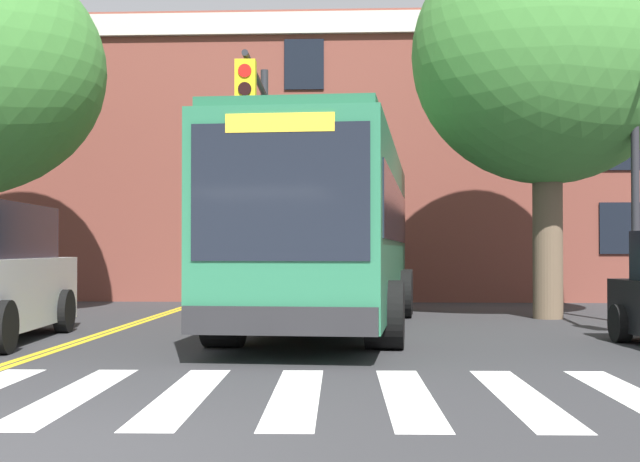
% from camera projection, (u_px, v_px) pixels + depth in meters
% --- Properties ---
extents(crosswalk, '(15.18, 4.09, 0.01)m').
position_uv_depth(crosswalk, '(18.00, 394.00, 8.99)').
color(crosswalk, white).
rests_on(crosswalk, ground).
extents(lane_line_yellow_inner, '(0.12, 36.00, 0.01)m').
position_uv_depth(lane_line_yellow_inner, '(187.00, 306.00, 23.03)').
color(lane_line_yellow_inner, gold).
rests_on(lane_line_yellow_inner, ground).
extents(lane_line_yellow_outer, '(0.12, 36.00, 0.01)m').
position_uv_depth(lane_line_yellow_outer, '(193.00, 306.00, 23.02)').
color(lane_line_yellow_outer, gold).
rests_on(lane_line_yellow_outer, ground).
extents(city_bus, '(3.54, 11.42, 3.45)m').
position_uv_depth(city_bus, '(329.00, 228.00, 16.70)').
color(city_bus, '#28704C').
rests_on(city_bus, ground).
extents(traffic_light_overhead, '(0.38, 4.12, 5.23)m').
position_uv_depth(traffic_light_overhead, '(257.00, 142.00, 16.91)').
color(traffic_light_overhead, '#28282D').
rests_on(traffic_light_overhead, ground).
extents(street_tree_curbside_large, '(6.22, 5.59, 8.34)m').
position_uv_depth(street_tree_curbside_large, '(547.00, 57.00, 18.90)').
color(street_tree_curbside_large, brown).
rests_on(street_tree_curbside_large, ground).
extents(building_facade, '(43.00, 6.69, 8.14)m').
position_uv_depth(building_facade, '(311.00, 166.00, 27.90)').
color(building_facade, brown).
rests_on(building_facade, ground).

